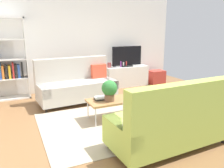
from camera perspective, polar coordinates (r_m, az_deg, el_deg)
ground_plane at (r=4.62m, az=1.00°, el=-9.29°), size 7.68×7.68×0.00m
wall_far at (r=6.89m, az=-9.15°, el=10.63°), size 6.40×0.12×2.90m
area_rug at (r=4.54m, az=1.16°, el=-9.63°), size 2.90×2.20×0.01m
couch_beige at (r=5.74m, az=-8.94°, el=-0.18°), size 1.96×1.00×1.10m
couch_green at (r=3.59m, az=14.75°, el=-9.06°), size 1.93×0.92×1.10m
coffee_table at (r=4.59m, az=0.67°, el=-4.19°), size 1.10×0.56×0.42m
tv_console at (r=7.29m, az=3.64°, el=1.98°), size 1.40×0.44×0.64m
tv at (r=7.17m, az=3.80°, el=6.90°), size 1.00×0.20×0.64m
bookshelf at (r=6.37m, az=-25.78°, el=4.90°), size 1.10×0.36×2.10m
storage_trunk at (r=7.80m, az=11.14°, el=1.78°), size 0.52×0.40×0.44m
potted_plant at (r=4.42m, az=-0.65°, el=-1.40°), size 0.31×0.31×0.42m
table_book_0 at (r=4.57m, az=-2.88°, el=-3.75°), size 0.24×0.18×0.03m
table_book_1 at (r=4.56m, az=-2.88°, el=-3.41°), size 0.26×0.21×0.03m
vase_0 at (r=7.02m, az=-0.70°, el=4.81°), size 0.12×0.12×0.15m
vase_1 at (r=7.09m, az=0.66°, el=4.84°), size 0.11×0.11×0.13m
bottle_0 at (r=7.08m, az=2.23°, el=5.05°), size 0.04×0.04×0.19m
bottle_1 at (r=7.13m, az=2.90°, el=4.94°), size 0.05×0.05×0.15m
bottle_2 at (r=7.17m, az=3.62°, el=5.09°), size 0.04×0.04×0.17m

